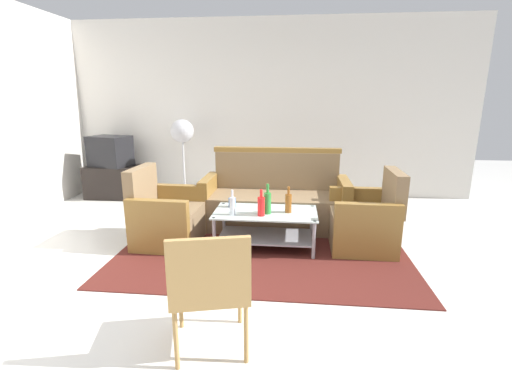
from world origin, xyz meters
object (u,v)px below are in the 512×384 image
object	(u,v)px
armchair_right	(365,222)
tv_stand	(113,181)
wicker_chair	(210,283)
armchair_left	(167,218)
bottle_clear	(232,205)
couch	(275,202)
pedestal_fan	(182,136)
bottle_brown	(288,203)
coffee_table	(265,224)
bottle_red	(261,206)
cup	(232,202)
television	(110,151)
bottle_green	(268,202)

from	to	relation	value
armchair_right	tv_stand	distance (m)	4.10
armchair_right	wicker_chair	bearing A→B (deg)	146.32
armchair_left	bottle_clear	xyz separation A→B (m)	(0.78, -0.18, 0.22)
couch	pedestal_fan	world-z (taller)	pedestal_fan
bottle_clear	pedestal_fan	xyz separation A→B (m)	(-1.13, 2.02, 0.50)
armchair_left	bottle_clear	world-z (taller)	armchair_left
bottle_brown	wicker_chair	distance (m)	1.80
armchair_left	coffee_table	bearing A→B (deg)	90.61
bottle_red	cup	bearing A→B (deg)	141.47
armchair_right	television	size ratio (longest dim) A/B	1.23
bottle_clear	bottle_red	size ratio (longest dim) A/B	0.96
armchair_right	bottle_brown	distance (m)	0.87
couch	bottle_clear	world-z (taller)	couch
bottle_brown	cup	xyz separation A→B (m)	(-0.63, 0.14, -0.06)
armchair_right	armchair_left	bearing A→B (deg)	93.17
cup	television	distance (m)	2.84
couch	bottle_brown	world-z (taller)	couch
bottle_brown	television	distance (m)	3.43
armchair_left	television	distance (m)	2.41
bottle_red	couch	bearing A→B (deg)	83.12
bottle_green	pedestal_fan	xyz separation A→B (m)	(-1.49, 1.94, 0.48)
bottle_red	bottle_brown	bearing A→B (deg)	27.05
wicker_chair	armchair_left	bearing A→B (deg)	103.30
bottle_brown	pedestal_fan	bearing A→B (deg)	132.19
armchair_left	bottle_red	bearing A→B (deg)	83.12
bottle_clear	tv_stand	world-z (taller)	bottle_clear
coffee_table	pedestal_fan	size ratio (longest dim) A/B	0.87
armchair_right	wicker_chair	world-z (taller)	armchair_right
bottle_green	coffee_table	bearing A→B (deg)	112.61
couch	bottle_brown	distance (m)	0.76
armchair_left	cup	world-z (taller)	armchair_left
bottle_clear	pedestal_fan	bearing A→B (deg)	119.13
coffee_table	armchair_left	bearing A→B (deg)	178.20
couch	cup	distance (m)	0.74
armchair_right	pedestal_fan	bearing A→B (deg)	56.18
bottle_clear	wicker_chair	bearing A→B (deg)	-85.47
couch	armchair_left	bearing A→B (deg)	29.70
cup	tv_stand	bearing A→B (deg)	143.23
coffee_table	bottle_brown	bearing A→B (deg)	-0.08
coffee_table	television	size ratio (longest dim) A/B	1.59
armchair_right	bottle_brown	size ratio (longest dim) A/B	3.02
couch	coffee_table	distance (m)	0.71
cup	bottle_green	bearing A→B (deg)	-25.93
coffee_table	cup	bearing A→B (deg)	160.42
armchair_right	television	distance (m)	4.12
bottle_green	cup	distance (m)	0.46
cup	tv_stand	size ratio (longest dim) A/B	0.12
tv_stand	coffee_table	bearing A→B (deg)	-34.63
cup	bottle_clear	bearing A→B (deg)	-79.89
tv_stand	bottle_clear	bearing A→B (deg)	-40.45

